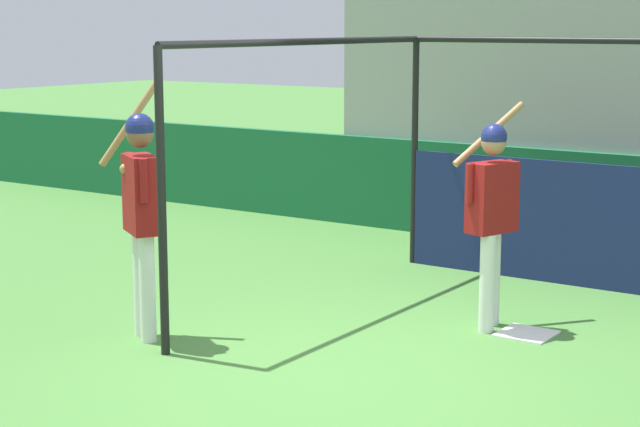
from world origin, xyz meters
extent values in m
plane|color=#477F38|center=(0.00, 0.00, 0.00)|extent=(60.00, 60.00, 0.00)
cube|color=#196038|center=(0.00, 5.21, 0.58)|extent=(24.00, 0.12, 1.15)
cube|color=navy|center=(-2.48, 5.67, 1.20)|extent=(0.45, 0.40, 0.10)
cube|color=navy|center=(-2.48, 5.85, 1.43)|extent=(0.45, 0.06, 0.40)
cube|color=navy|center=(-1.92, 5.67, 1.20)|extent=(0.45, 0.40, 0.10)
cube|color=navy|center=(-1.92, 5.85, 1.43)|extent=(0.45, 0.06, 0.40)
cube|color=navy|center=(-1.38, 5.67, 1.20)|extent=(0.45, 0.40, 0.10)
cube|color=navy|center=(-1.38, 5.85, 1.43)|extent=(0.45, 0.06, 0.40)
cube|color=navy|center=(-0.82, 5.67, 1.20)|extent=(0.45, 0.40, 0.10)
cube|color=navy|center=(-0.82, 5.85, 1.43)|extent=(0.45, 0.06, 0.40)
cube|color=navy|center=(-0.27, 5.67, 1.20)|extent=(0.45, 0.40, 0.10)
cube|color=navy|center=(-0.27, 5.85, 1.43)|extent=(0.45, 0.06, 0.40)
cube|color=navy|center=(0.27, 5.67, 1.20)|extent=(0.45, 0.40, 0.10)
cube|color=navy|center=(0.27, 5.85, 1.43)|extent=(0.45, 0.06, 0.40)
cube|color=navy|center=(-2.48, 6.47, 1.60)|extent=(0.45, 0.40, 0.10)
cube|color=navy|center=(-2.48, 6.65, 1.83)|extent=(0.45, 0.06, 0.40)
cube|color=navy|center=(-1.92, 6.47, 1.60)|extent=(0.45, 0.40, 0.10)
cube|color=navy|center=(-1.92, 6.65, 1.83)|extent=(0.45, 0.06, 0.40)
cube|color=navy|center=(-1.38, 6.47, 1.60)|extent=(0.45, 0.40, 0.10)
cube|color=navy|center=(-1.38, 6.65, 1.83)|extent=(0.45, 0.06, 0.40)
cube|color=navy|center=(-0.82, 6.47, 1.60)|extent=(0.45, 0.40, 0.10)
cube|color=navy|center=(-0.82, 6.65, 1.83)|extent=(0.45, 0.06, 0.40)
cube|color=navy|center=(-0.27, 6.47, 1.60)|extent=(0.45, 0.40, 0.10)
cube|color=navy|center=(-0.27, 6.65, 1.83)|extent=(0.45, 0.06, 0.40)
cube|color=navy|center=(-2.48, 7.27, 2.00)|extent=(0.45, 0.40, 0.10)
cube|color=navy|center=(-2.48, 7.45, 2.23)|extent=(0.45, 0.06, 0.40)
cube|color=navy|center=(-1.92, 7.27, 2.00)|extent=(0.45, 0.40, 0.10)
cube|color=navy|center=(-1.92, 7.45, 2.23)|extent=(0.45, 0.06, 0.40)
cube|color=navy|center=(-1.38, 7.27, 2.00)|extent=(0.45, 0.40, 0.10)
cube|color=navy|center=(-1.38, 7.45, 2.23)|extent=(0.45, 0.06, 0.40)
cube|color=navy|center=(-0.82, 7.27, 2.00)|extent=(0.45, 0.40, 0.10)
cube|color=navy|center=(-0.82, 7.45, 2.23)|extent=(0.45, 0.06, 0.40)
cube|color=navy|center=(-0.27, 7.27, 2.00)|extent=(0.45, 0.40, 0.10)
cube|color=navy|center=(-0.27, 7.45, 2.23)|extent=(0.45, 0.06, 0.40)
cube|color=navy|center=(-2.48, 8.07, 2.40)|extent=(0.45, 0.40, 0.10)
cube|color=navy|center=(-2.48, 8.25, 2.63)|extent=(0.45, 0.06, 0.40)
cube|color=navy|center=(-1.92, 8.07, 2.40)|extent=(0.45, 0.40, 0.10)
cube|color=navy|center=(-1.92, 8.25, 2.63)|extent=(0.45, 0.06, 0.40)
cube|color=navy|center=(-1.38, 8.07, 2.40)|extent=(0.45, 0.40, 0.10)
cube|color=navy|center=(-1.38, 8.25, 2.63)|extent=(0.45, 0.06, 0.40)
cube|color=navy|center=(-0.82, 8.07, 2.40)|extent=(0.45, 0.40, 0.10)
cube|color=navy|center=(-0.82, 8.25, 2.63)|extent=(0.45, 0.06, 0.40)
cube|color=navy|center=(-2.48, 8.87, 2.80)|extent=(0.45, 0.40, 0.10)
cube|color=navy|center=(-1.92, 8.87, 2.80)|extent=(0.45, 0.40, 0.10)
cube|color=navy|center=(-1.38, 8.87, 2.80)|extent=(0.45, 0.40, 0.10)
cube|color=navy|center=(-0.82, 8.87, 2.80)|extent=(0.45, 0.40, 0.10)
cylinder|color=black|center=(-1.30, -0.32, 1.21)|extent=(0.07, 0.07, 2.41)
cylinder|color=black|center=(-1.30, 3.66, 1.21)|extent=(0.07, 0.07, 2.41)
cylinder|color=black|center=(-1.30, 1.67, 2.41)|extent=(0.06, 3.98, 0.06)
cylinder|color=black|center=(0.63, 3.66, 2.41)|extent=(3.86, 0.06, 0.06)
cube|color=navy|center=(0.63, 3.64, 0.62)|extent=(3.79, 0.03, 1.24)
cube|color=white|center=(0.84, 1.79, 0.01)|extent=(0.44, 0.44, 0.02)
cylinder|color=white|center=(0.52, 1.68, 0.42)|extent=(0.16, 0.16, 0.84)
cylinder|color=white|center=(0.47, 1.90, 0.42)|extent=(0.16, 0.16, 0.84)
cube|color=maroon|center=(0.49, 1.79, 1.14)|extent=(0.34, 0.48, 0.59)
sphere|color=#A37556|center=(0.49, 1.79, 1.60)|extent=(0.21, 0.21, 0.21)
sphere|color=navy|center=(0.49, 1.79, 1.65)|extent=(0.22, 0.22, 0.22)
cylinder|color=maroon|center=(0.39, 1.58, 1.27)|extent=(0.09, 0.09, 0.33)
cylinder|color=maroon|center=(0.52, 2.02, 1.27)|extent=(0.09, 0.09, 0.33)
cylinder|color=#AD7F4C|center=(0.29, 2.12, 1.63)|extent=(0.40, 0.68, 0.54)
sphere|color=#AD7F4C|center=(0.60, 1.96, 1.38)|extent=(0.08, 0.08, 0.08)
cylinder|color=white|center=(-1.65, -0.14, 0.45)|extent=(0.18, 0.18, 0.90)
cylinder|color=white|center=(-1.81, -0.04, 0.45)|extent=(0.18, 0.18, 0.90)
cube|color=maroon|center=(-1.73, -0.09, 1.21)|extent=(0.48, 0.41, 0.63)
sphere|color=brown|center=(-1.73, -0.09, 1.70)|extent=(0.22, 0.22, 0.22)
sphere|color=navy|center=(-1.73, -0.09, 1.75)|extent=(0.24, 0.24, 0.24)
cylinder|color=maroon|center=(-1.56, -0.24, 1.36)|extent=(0.10, 0.10, 0.35)
cylinder|color=maroon|center=(-1.94, -0.01, 1.36)|extent=(0.10, 0.10, 0.35)
cylinder|color=#AD7F4C|center=(-2.02, 0.09, 1.75)|extent=(0.47, 0.34, 0.71)
sphere|color=#AD7F4C|center=(-1.89, -0.11, 1.41)|extent=(0.08, 0.08, 0.08)
camera|label=1|loc=(4.27, -6.34, 2.58)|focal=60.00mm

